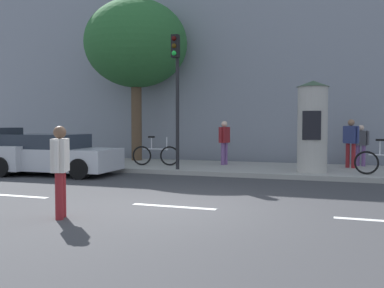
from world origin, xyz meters
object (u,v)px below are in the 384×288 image
(pedestrian_tallest, at_px, (60,165))
(bicycle_leaning, at_px, (156,155))
(street_tree, at_px, (136,44))
(pedestrian_with_bag, at_px, (351,139))
(traffic_light, at_px, (176,80))
(poster_column, at_px, (312,126))
(pedestrian_in_red_top, at_px, (361,142))
(parked_car_red, at_px, (51,155))
(pedestrian_near_pole, at_px, (224,139))

(pedestrian_tallest, relative_size, bicycle_leaning, 0.95)
(street_tree, bearing_deg, pedestrian_with_bag, -2.98)
(traffic_light, relative_size, poster_column, 1.54)
(pedestrian_tallest, bearing_deg, bicycle_leaning, 101.77)
(traffic_light, distance_m, street_tree, 4.57)
(street_tree, xyz_separation_m, pedestrian_with_bag, (8.52, -0.44, -3.89))
(traffic_light, distance_m, bicycle_leaning, 3.10)
(street_tree, distance_m, pedestrian_in_red_top, 9.77)
(bicycle_leaning, height_order, parked_car_red, parked_car_red)
(pedestrian_near_pole, bearing_deg, pedestrian_in_red_top, 13.43)
(traffic_light, bearing_deg, bicycle_leaning, 138.56)
(street_tree, distance_m, bicycle_leaning, 5.15)
(traffic_light, xyz_separation_m, pedestrian_in_red_top, (5.95, 3.33, -2.14))
(bicycle_leaning, distance_m, parked_car_red, 3.70)
(parked_car_red, bearing_deg, bicycle_leaning, 43.65)
(poster_column, distance_m, pedestrian_in_red_top, 3.07)
(pedestrian_near_pole, bearing_deg, parked_car_red, -144.23)
(pedestrian_tallest, bearing_deg, parked_car_red, 128.63)
(pedestrian_with_bag, xyz_separation_m, bicycle_leaning, (-6.83, -1.40, -0.62))
(street_tree, xyz_separation_m, bicycle_leaning, (1.69, -1.84, -4.50))
(pedestrian_tallest, xyz_separation_m, parked_car_red, (-4.33, 5.42, -0.30))
(pedestrian_near_pole, bearing_deg, poster_column, -23.22)
(pedestrian_tallest, relative_size, pedestrian_with_bag, 0.97)
(pedestrian_with_bag, xyz_separation_m, parked_car_red, (-9.50, -3.95, -0.49))
(pedestrian_near_pole, xyz_separation_m, parked_car_red, (-5.03, -3.62, -0.46))
(pedestrian_tallest, height_order, pedestrian_with_bag, pedestrian_with_bag)
(street_tree, bearing_deg, parked_car_red, -102.61)
(pedestrian_with_bag, xyz_separation_m, pedestrian_near_pole, (-4.48, -0.33, -0.04))
(street_tree, bearing_deg, traffic_light, -45.05)
(street_tree, xyz_separation_m, parked_car_red, (-0.98, -4.39, -4.38))
(poster_column, xyz_separation_m, parked_car_red, (-8.28, -2.22, -0.97))
(poster_column, relative_size, street_tree, 0.43)
(pedestrian_with_bag, bearing_deg, street_tree, 177.02)
(pedestrian_with_bag, distance_m, pedestrian_near_pole, 4.49)
(traffic_light, height_order, poster_column, traffic_light)
(pedestrian_with_bag, bearing_deg, pedestrian_in_red_top, 65.70)
(pedestrian_near_pole, bearing_deg, pedestrian_with_bag, 4.21)
(street_tree, distance_m, pedestrian_with_bag, 9.37)
(pedestrian_near_pole, distance_m, pedestrian_in_red_top, 4.99)
(poster_column, height_order, pedestrian_with_bag, poster_column)
(bicycle_leaning, bearing_deg, parked_car_red, -136.35)
(poster_column, relative_size, pedestrian_tallest, 1.76)
(poster_column, distance_m, street_tree, 8.34)
(pedestrian_in_red_top, height_order, bicycle_leaning, pedestrian_in_red_top)
(poster_column, height_order, street_tree, street_tree)
(poster_column, relative_size, pedestrian_near_pole, 1.77)
(poster_column, distance_m, parked_car_red, 8.63)
(pedestrian_near_pole, xyz_separation_m, bicycle_leaning, (-2.35, -1.07, -0.58))
(pedestrian_in_red_top, bearing_deg, pedestrian_tallest, -118.50)
(street_tree, bearing_deg, pedestrian_tallest, -71.15)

